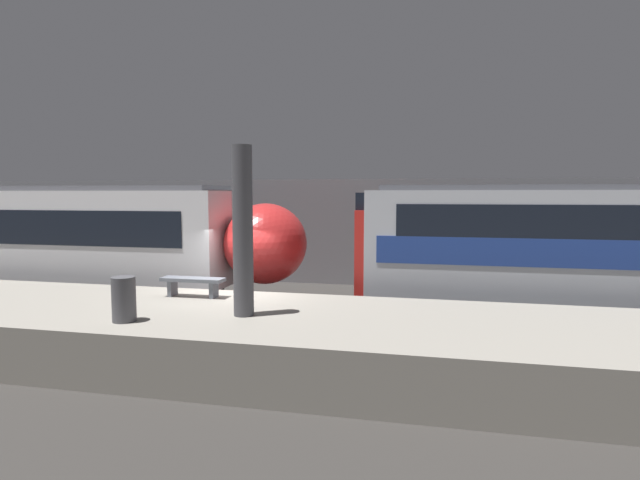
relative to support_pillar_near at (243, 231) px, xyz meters
The scene contains 6 objects.
ground_plane 3.80m from the support_pillar_near, 116.41° to the left, with size 120.00×120.00×0.00m, color #33302D.
platform 2.51m from the support_pillar_near, 166.41° to the left, with size 40.00×4.15×1.07m.
station_rear_barrier 9.65m from the support_pillar_near, 97.00° to the left, with size 50.00×0.15×4.03m.
support_pillar_near is the anchor object (origin of this frame).
platform_bench 2.67m from the support_pillar_near, 141.97° to the left, with size 1.50×0.40×0.45m.
trash_bin 2.56m from the support_pillar_near, 155.33° to the right, with size 0.44×0.44×0.85m.
Camera 1 is at (4.76, -11.52, 3.47)m, focal length 28.00 mm.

